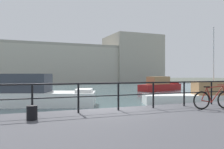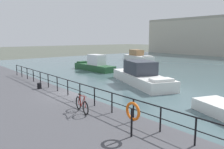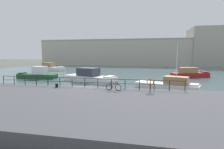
{
  "view_description": "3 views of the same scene",
  "coord_description": "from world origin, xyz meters",
  "px_view_note": "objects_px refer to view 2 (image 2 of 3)",
  "views": [
    {
      "loc": [
        -3.3,
        -8.74,
        2.39
      ],
      "look_at": [
        1.8,
        3.89,
        2.38
      ],
      "focal_mm": 36.41,
      "sensor_mm": 36.0,
      "label": 1
    },
    {
      "loc": [
        13.58,
        -7.9,
        4.83
      ],
      "look_at": [
        1.94,
        1.68,
        2.39
      ],
      "focal_mm": 36.25,
      "sensor_mm": 36.0,
      "label": 2
    },
    {
      "loc": [
        7.47,
        -20.46,
        4.87
      ],
      "look_at": [
        2.52,
        3.57,
        2.06
      ],
      "focal_mm": 29.17,
      "sensor_mm": 36.0,
      "label": 3
    }
  ],
  "objects_px": {
    "moored_white_yacht": "(95,65)",
    "mooring_bollard": "(39,86)",
    "life_ring_stand": "(133,112)",
    "moored_green_narrowboat": "(141,76)",
    "moored_cabin_cruiser": "(138,57)",
    "parked_bicycle": "(82,105)"
  },
  "relations": [
    {
      "from": "moored_green_narrowboat",
      "to": "life_ring_stand",
      "type": "xyz_separation_m",
      "value": [
        10.29,
        -11.44,
        1.09
      ]
    },
    {
      "from": "moored_white_yacht",
      "to": "moored_cabin_cruiser",
      "type": "distance_m",
      "value": 17.86
    },
    {
      "from": "moored_cabin_cruiser",
      "to": "life_ring_stand",
      "type": "height_order",
      "value": "life_ring_stand"
    },
    {
      "from": "life_ring_stand",
      "to": "moored_green_narrowboat",
      "type": "bearing_deg",
      "value": 131.98
    },
    {
      "from": "moored_cabin_cruiser",
      "to": "parked_bicycle",
      "type": "bearing_deg",
      "value": -32.18
    },
    {
      "from": "moored_white_yacht",
      "to": "mooring_bollard",
      "type": "height_order",
      "value": "moored_white_yacht"
    },
    {
      "from": "moored_green_narrowboat",
      "to": "parked_bicycle",
      "type": "distance_m",
      "value": 13.13
    },
    {
      "from": "moored_white_yacht",
      "to": "mooring_bollard",
      "type": "distance_m",
      "value": 17.12
    },
    {
      "from": "moored_white_yacht",
      "to": "moored_green_narrowboat",
      "type": "distance_m",
      "value": 11.62
    },
    {
      "from": "moored_white_yacht",
      "to": "mooring_bollard",
      "type": "bearing_deg",
      "value": 129.85
    },
    {
      "from": "moored_green_narrowboat",
      "to": "life_ring_stand",
      "type": "distance_m",
      "value": 15.42
    },
    {
      "from": "moored_cabin_cruiser",
      "to": "mooring_bollard",
      "type": "xyz_separation_m",
      "value": [
        18.1,
        -29.44,
        0.42
      ]
    },
    {
      "from": "moored_cabin_cruiser",
      "to": "parked_bicycle",
      "type": "distance_m",
      "value": 38.9
    },
    {
      "from": "moored_white_yacht",
      "to": "parked_bicycle",
      "type": "xyz_separation_m",
      "value": [
        17.94,
        -13.43,
        0.56
      ]
    },
    {
      "from": "moored_white_yacht",
      "to": "parked_bicycle",
      "type": "relative_size",
      "value": 4.5
    },
    {
      "from": "moored_green_narrowboat",
      "to": "moored_cabin_cruiser",
      "type": "height_order",
      "value": "moored_green_narrowboat"
    },
    {
      "from": "parked_bicycle",
      "to": "life_ring_stand",
      "type": "xyz_separation_m",
      "value": [
        3.78,
        -0.04,
        0.59
      ]
    },
    {
      "from": "moored_white_yacht",
      "to": "life_ring_stand",
      "type": "relative_size",
      "value": 5.63
    },
    {
      "from": "moored_white_yacht",
      "to": "life_ring_stand",
      "type": "bearing_deg",
      "value": 147.41
    },
    {
      "from": "moored_cabin_cruiser",
      "to": "mooring_bollard",
      "type": "distance_m",
      "value": 34.57
    },
    {
      "from": "moored_green_narrowboat",
      "to": "moored_cabin_cruiser",
      "type": "xyz_separation_m",
      "value": [
        -18.39,
        18.49,
        -0.08
      ]
    },
    {
      "from": "mooring_bollard",
      "to": "moored_green_narrowboat",
      "type": "bearing_deg",
      "value": 88.5
    }
  ]
}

